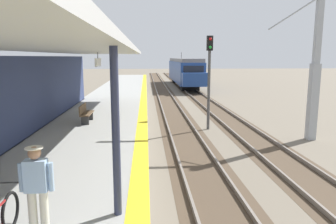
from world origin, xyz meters
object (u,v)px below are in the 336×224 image
approaching_train (184,71)px  platform_bench (86,113)px  commuter_person (37,188)px  catenary_pylon_far_side (309,67)px  rail_signal_post (209,73)px

approaching_train → platform_bench: (-8.32, -28.91, -0.80)m
approaching_train → commuter_person: size_ratio=11.74×
approaching_train → commuter_person: bearing=-100.5°
commuter_person → catenary_pylon_far_side: catenary_pylon_far_side is taller
rail_signal_post → platform_bench: size_ratio=3.25×
approaching_train → commuter_person: 39.84m
rail_signal_post → catenary_pylon_far_side: catenary_pylon_far_side is taller
approaching_train → platform_bench: size_ratio=12.25×
rail_signal_post → approaching_train: bearing=86.0°
platform_bench → commuter_person: bearing=-84.1°
rail_signal_post → catenary_pylon_far_side: 5.08m
catenary_pylon_far_side → platform_bench: 11.06m
rail_signal_post → catenary_pylon_far_side: (4.36, -2.58, 0.41)m
approaching_train → catenary_pylon_far_side: 29.67m
commuter_person → catenary_pylon_far_side: (9.75, 9.64, 1.76)m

